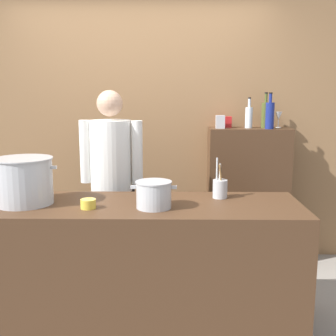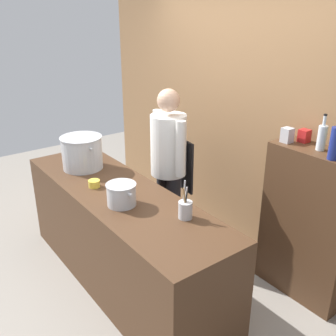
# 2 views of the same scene
# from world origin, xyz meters

# --- Properties ---
(ground_plane) EXTENTS (8.00, 8.00, 0.00)m
(ground_plane) POSITION_xyz_m (0.00, 0.00, 0.00)
(ground_plane) COLOR gray
(brick_back_panel) EXTENTS (4.40, 0.10, 3.00)m
(brick_back_panel) POSITION_xyz_m (0.00, 1.40, 1.50)
(brick_back_panel) COLOR olive
(brick_back_panel) RESTS_ON ground_plane
(prep_counter) EXTENTS (2.40, 0.70, 0.90)m
(prep_counter) POSITION_xyz_m (0.00, 0.00, 0.45)
(prep_counter) COLOR #472D1C
(prep_counter) RESTS_ON ground_plane
(bar_cabinet) EXTENTS (0.76, 0.32, 1.31)m
(bar_cabinet) POSITION_xyz_m (1.04, 1.19, 0.66)
(bar_cabinet) COLOR #472D1C
(bar_cabinet) RESTS_ON ground_plane
(chef) EXTENTS (0.53, 0.38, 1.66)m
(chef) POSITION_xyz_m (-0.18, 0.66, 0.96)
(chef) COLOR black
(chef) RESTS_ON ground_plane
(stockpot_large) EXTENTS (0.45, 0.39, 0.31)m
(stockpot_large) POSITION_xyz_m (-0.67, -0.01, 1.06)
(stockpot_large) COLOR #B7BABF
(stockpot_large) RESTS_ON prep_counter
(stockpot_small) EXTENTS (0.30, 0.24, 0.18)m
(stockpot_small) POSITION_xyz_m (0.21, -0.10, 0.99)
(stockpot_small) COLOR #B7BABF
(stockpot_small) RESTS_ON prep_counter
(utensil_crock) EXTENTS (0.10, 0.10, 0.29)m
(utensil_crock) POSITION_xyz_m (0.66, 0.17, 0.97)
(utensil_crock) COLOR #B7BABF
(utensil_crock) RESTS_ON prep_counter
(butter_jar) EXTENTS (0.10, 0.10, 0.06)m
(butter_jar) POSITION_xyz_m (-0.22, -0.12, 0.93)
(butter_jar) COLOR yellow
(butter_jar) RESTS_ON prep_counter
(wine_bottle_olive) EXTENTS (0.08, 0.08, 0.33)m
(wine_bottle_olive) POSITION_xyz_m (1.19, 1.21, 1.44)
(wine_bottle_olive) COLOR #475123
(wine_bottle_olive) RESTS_ON bar_cabinet
(wine_bottle_clear) EXTENTS (0.07, 0.07, 0.28)m
(wine_bottle_clear) POSITION_xyz_m (1.04, 1.20, 1.42)
(wine_bottle_clear) COLOR silver
(wine_bottle_clear) RESTS_ON bar_cabinet
(wine_bottle_cobalt) EXTENTS (0.08, 0.08, 0.33)m
(wine_bottle_cobalt) POSITION_xyz_m (1.21, 1.09, 1.44)
(wine_bottle_cobalt) COLOR navy
(wine_bottle_cobalt) RESTS_ON bar_cabinet
(wine_glass_tall) EXTENTS (0.07, 0.07, 0.15)m
(wine_glass_tall) POSITION_xyz_m (1.32, 1.24, 1.42)
(wine_glass_tall) COLOR silver
(wine_glass_tall) RESTS_ON bar_cabinet
(spice_tin_red) EXTENTS (0.08, 0.08, 0.10)m
(spice_tin_red) POSITION_xyz_m (0.84, 1.26, 1.37)
(spice_tin_red) COLOR red
(spice_tin_red) RESTS_ON bar_cabinet
(spice_tin_silver) EXTENTS (0.08, 0.08, 0.12)m
(spice_tin_silver) POSITION_xyz_m (0.76, 1.14, 1.37)
(spice_tin_silver) COLOR #B2B2B7
(spice_tin_silver) RESTS_ON bar_cabinet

